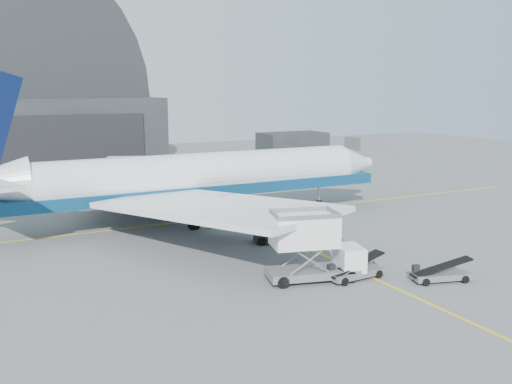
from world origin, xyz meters
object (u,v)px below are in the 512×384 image
pushback_tug (275,236)px  belt_loader_b (440,274)px  catering_truck (312,248)px  belt_loader_a (355,272)px  airliner (187,178)px

pushback_tug → belt_loader_b: size_ratio=0.89×
catering_truck → belt_loader_a: size_ratio=1.55×
airliner → belt_loader_b: (9.52, -25.01, -4.05)m
airliner → belt_loader_a: 22.63m
catering_truck → belt_loader_a: catering_truck is taller
belt_loader_a → airliner: bearing=97.8°
pushback_tug → belt_loader_b: bearing=-50.0°
airliner → belt_loader_b: bearing=-69.2°
airliner → pushback_tug: size_ratio=11.72×
belt_loader_a → belt_loader_b: bearing=-35.9°
belt_loader_a → belt_loader_b: size_ratio=1.05×
pushback_tug → belt_loader_b: 15.40m
pushback_tug → belt_loader_a: bearing=-69.0°
airliner → belt_loader_b: airliner is taller
pushback_tug → airliner: bearing=131.7°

